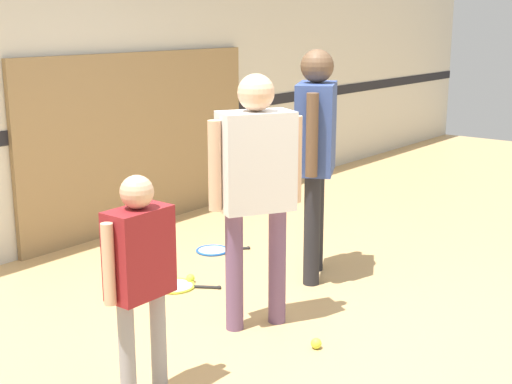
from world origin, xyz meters
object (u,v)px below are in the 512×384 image
person_instructor (256,175)px  person_student_right (316,140)px  tennis_ball_near_instructor (316,343)px  racket_second_spare (214,250)px  tennis_ball_by_spare_racket (190,278)px  person_student_left (140,264)px  racket_spare_on_floor (176,286)px

person_instructor → person_student_right: (0.98, 0.21, 0.07)m
person_instructor → tennis_ball_near_instructor: size_ratio=24.64×
person_student_right → racket_second_spare: (-0.02, 1.01, -1.06)m
person_student_right → tennis_ball_by_spare_racket: person_student_right is taller
person_student_right → person_instructor: bearing=-16.1°
racket_second_spare → tennis_ball_near_instructor: size_ratio=6.93×
person_instructor → person_student_left: bearing=-144.2°
person_instructor → racket_spare_on_floor: (0.15, 0.88, -1.00)m
person_instructor → racket_second_spare: size_ratio=3.56×
person_instructor → tennis_ball_by_spare_racket: person_instructor is taller
person_student_right → tennis_ball_near_instructor: person_student_right is taller
person_student_left → racket_spare_on_floor: person_student_left is taller
person_instructor → person_student_left: (-1.09, -0.12, -0.26)m
person_student_left → racket_spare_on_floor: bearing=38.5°
racket_second_spare → tennis_ball_by_spare_racket: (-0.66, -0.35, 0.02)m
person_student_right → tennis_ball_near_instructor: size_ratio=26.26×
person_instructor → tennis_ball_near_instructor: (-0.04, -0.50, -0.97)m
person_student_right → tennis_ball_near_instructor: bearing=6.6°
person_student_left → tennis_ball_by_spare_racket: size_ratio=18.26×
person_instructor → tennis_ball_by_spare_racket: (0.29, 0.87, -0.97)m
person_student_left → tennis_ball_near_instructor: person_student_left is taller
person_student_left → racket_spare_on_floor: (1.24, 1.00, -0.74)m
racket_second_spare → tennis_ball_near_instructor: bearing=-80.0°
person_instructor → person_student_right: size_ratio=0.94×
person_instructor → tennis_ball_near_instructor: 1.09m
person_instructor → racket_second_spare: bearing=81.5°
racket_second_spare → person_student_right: bearing=-48.7°
person_student_right → tennis_ball_by_spare_racket: size_ratio=26.26×
tennis_ball_near_instructor → tennis_ball_by_spare_racket: same height
racket_spare_on_floor → person_instructor: bearing=-42.2°
person_instructor → racket_spare_on_floor: size_ratio=3.14×
tennis_ball_by_spare_racket → person_student_right: bearing=-43.6°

